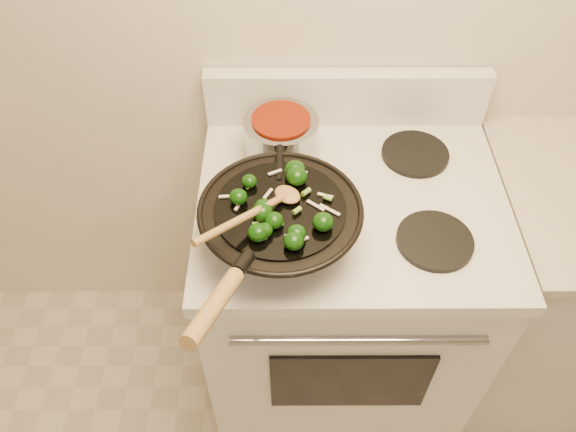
{
  "coord_description": "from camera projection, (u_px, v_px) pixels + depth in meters",
  "views": [
    {
      "loc": [
        -0.19,
        0.2,
        1.95
      ],
      "look_at": [
        -0.19,
        1.02,
        1.02
      ],
      "focal_mm": 35.0,
      "sensor_mm": 36.0,
      "label": 1
    }
  ],
  "objects": [
    {
      "name": "stove",
      "position": [
        340.0,
        294.0,
        1.75
      ],
      "size": [
        0.78,
        0.67,
        1.08
      ],
      "color": "silver",
      "rests_on": "ground"
    },
    {
      "name": "wok",
      "position": [
        280.0,
        223.0,
        1.25
      ],
      "size": [
        0.37,
        0.59,
        0.25
      ],
      "color": "black",
      "rests_on": "stove"
    },
    {
      "name": "stirfry",
      "position": [
        280.0,
        207.0,
        1.2
      ],
      "size": [
        0.27,
        0.25,
        0.04
      ],
      "color": "black",
      "rests_on": "wok"
    },
    {
      "name": "wooden_spoon",
      "position": [
        263.0,
        207.0,
        1.18
      ],
      "size": [
        0.23,
        0.23,
        0.08
      ],
      "color": "olive",
      "rests_on": "wok"
    },
    {
      "name": "saucepan",
      "position": [
        281.0,
        136.0,
        1.46
      ],
      "size": [
        0.19,
        0.31,
        0.11
      ],
      "color": "#93959B",
      "rests_on": "stove"
    }
  ]
}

